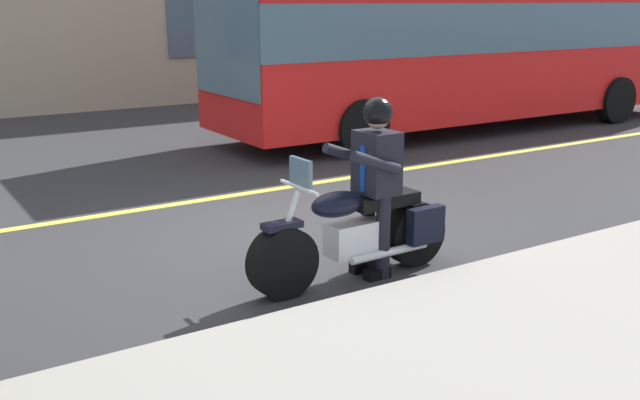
{
  "coord_description": "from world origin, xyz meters",
  "views": [
    {
      "loc": [
        3.98,
        6.86,
        2.61
      ],
      "look_at": [
        0.34,
        1.13,
        0.75
      ],
      "focal_mm": 41.16,
      "sensor_mm": 36.0,
      "label": 1
    }
  ],
  "objects": [
    {
      "name": "ground_plane",
      "position": [
        0.0,
        0.0,
        0.0
      ],
      "size": [
        80.0,
        80.0,
        0.0
      ],
      "primitive_type": "plane",
      "color": "#333335"
    },
    {
      "name": "rider_main",
      "position": [
        -0.09,
        1.42,
        1.04
      ],
      "size": [
        0.63,
        0.55,
        1.74
      ],
      "color": "black",
      "rests_on": "ground_plane"
    },
    {
      "name": "bus_far",
      "position": [
        -6.79,
        -4.36,
        1.87
      ],
      "size": [
        11.05,
        2.7,
        3.3
      ],
      "color": "red",
      "rests_on": "ground_plane"
    },
    {
      "name": "lane_center_stripe",
      "position": [
        0.0,
        -2.0,
        0.01
      ],
      "size": [
        60.0,
        0.16,
        0.01
      ],
      "primitive_type": "cube",
      "color": "#E5DB4C",
      "rests_on": "ground_plane"
    },
    {
      "name": "motorcycle_main",
      "position": [
        0.1,
        1.43,
        0.45
      ],
      "size": [
        2.21,
        0.62,
        1.26
      ],
      "color": "black",
      "rests_on": "ground_plane"
    }
  ]
}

